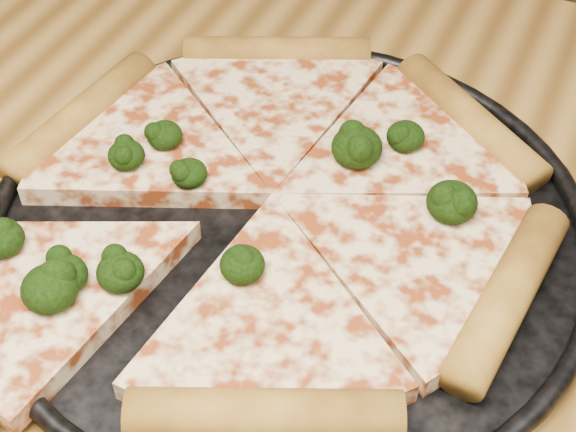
% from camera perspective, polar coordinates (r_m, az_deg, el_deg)
% --- Properties ---
extents(pizza_pan, '(0.38, 0.38, 0.02)m').
position_cam_1_polar(pizza_pan, '(0.52, 0.00, -0.63)').
color(pizza_pan, black).
rests_on(pizza_pan, dining_table).
extents(pizza, '(0.36, 0.39, 0.03)m').
position_cam_1_polar(pizza, '(0.53, -1.85, 0.99)').
color(pizza, '#E3C38B').
rests_on(pizza, pizza_pan).
extents(broccoli_florets, '(0.26, 0.23, 0.02)m').
position_cam_1_polar(broccoli_florets, '(0.51, -4.69, 0.47)').
color(broccoli_florets, black).
rests_on(broccoli_florets, pizza).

